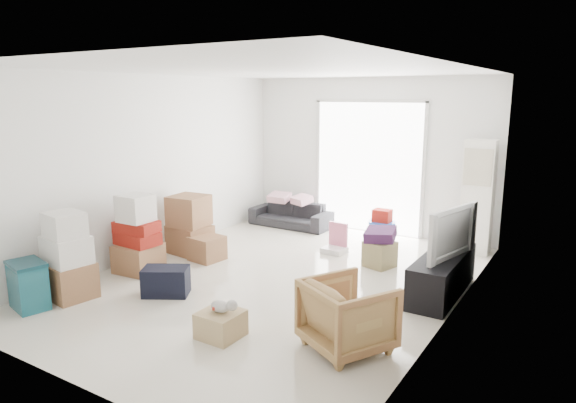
{
  "coord_description": "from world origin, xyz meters",
  "views": [
    {
      "loc": [
        3.53,
        -5.39,
        2.41
      ],
      "look_at": [
        0.06,
        0.2,
        1.03
      ],
      "focal_mm": 32.0,
      "sensor_mm": 36.0,
      "label": 1
    }
  ],
  "objects_px": {
    "television": "(444,250)",
    "storage_bins": "(28,285)",
    "wood_crate": "(221,324)",
    "tv_console": "(442,275)",
    "ac_tower": "(478,197)",
    "sofa": "(291,211)",
    "ottoman": "(380,254)",
    "kids_table": "(382,220)",
    "armchair": "(348,312)"
  },
  "relations": [
    {
      "from": "tv_console",
      "to": "armchair",
      "type": "relative_size",
      "value": 1.97
    },
    {
      "from": "television",
      "to": "armchair",
      "type": "relative_size",
      "value": 1.4
    },
    {
      "from": "sofa",
      "to": "storage_bins",
      "type": "relative_size",
      "value": 2.76
    },
    {
      "from": "sofa",
      "to": "ottoman",
      "type": "relative_size",
      "value": 4.14
    },
    {
      "from": "kids_table",
      "to": "wood_crate",
      "type": "height_order",
      "value": "kids_table"
    },
    {
      "from": "ottoman",
      "to": "wood_crate",
      "type": "relative_size",
      "value": 0.92
    },
    {
      "from": "tv_console",
      "to": "ottoman",
      "type": "relative_size",
      "value": 4.06
    },
    {
      "from": "television",
      "to": "storage_bins",
      "type": "xyz_separation_m",
      "value": [
        -3.9,
        -2.91,
        -0.29
      ]
    },
    {
      "from": "wood_crate",
      "to": "armchair",
      "type": "bearing_deg",
      "value": 20.47
    },
    {
      "from": "sofa",
      "to": "kids_table",
      "type": "bearing_deg",
      "value": -6.54
    },
    {
      "from": "armchair",
      "to": "kids_table",
      "type": "relative_size",
      "value": 1.3
    },
    {
      "from": "ac_tower",
      "to": "ottoman",
      "type": "distance_m",
      "value": 1.87
    },
    {
      "from": "kids_table",
      "to": "ac_tower",
      "type": "bearing_deg",
      "value": 14.73
    },
    {
      "from": "armchair",
      "to": "ottoman",
      "type": "height_order",
      "value": "armchair"
    },
    {
      "from": "tv_console",
      "to": "storage_bins",
      "type": "height_order",
      "value": "storage_bins"
    },
    {
      "from": "television",
      "to": "wood_crate",
      "type": "bearing_deg",
      "value": 159.26
    },
    {
      "from": "storage_bins",
      "to": "wood_crate",
      "type": "relative_size",
      "value": 1.38
    },
    {
      "from": "sofa",
      "to": "ac_tower",
      "type": "bearing_deg",
      "value": 2.61
    },
    {
      "from": "storage_bins",
      "to": "ottoman",
      "type": "relative_size",
      "value": 1.5
    },
    {
      "from": "storage_bins",
      "to": "ac_tower",
      "type": "bearing_deg",
      "value": 51.89
    },
    {
      "from": "tv_console",
      "to": "television",
      "type": "height_order",
      "value": "television"
    },
    {
      "from": "ac_tower",
      "to": "television",
      "type": "relative_size",
      "value": 1.65
    },
    {
      "from": "television",
      "to": "wood_crate",
      "type": "xyz_separation_m",
      "value": [
        -1.58,
        -2.31,
        -0.43
      ]
    },
    {
      "from": "ottoman",
      "to": "storage_bins",
      "type": "bearing_deg",
      "value": -129.37
    },
    {
      "from": "ottoman",
      "to": "kids_table",
      "type": "relative_size",
      "value": 0.63
    },
    {
      "from": "television",
      "to": "storage_bins",
      "type": "distance_m",
      "value": 4.87
    },
    {
      "from": "ac_tower",
      "to": "television",
      "type": "distance_m",
      "value": 2.02
    },
    {
      "from": "tv_console",
      "to": "armchair",
      "type": "distance_m",
      "value": 1.91
    },
    {
      "from": "armchair",
      "to": "wood_crate",
      "type": "distance_m",
      "value": 1.3
    },
    {
      "from": "tv_console",
      "to": "storage_bins",
      "type": "relative_size",
      "value": 2.7
    },
    {
      "from": "kids_table",
      "to": "wood_crate",
      "type": "xyz_separation_m",
      "value": [
        -0.15,
        -3.94,
        -0.28
      ]
    },
    {
      "from": "ac_tower",
      "to": "armchair",
      "type": "bearing_deg",
      "value": -95.03
    },
    {
      "from": "television",
      "to": "wood_crate",
      "type": "relative_size",
      "value": 2.65
    },
    {
      "from": "storage_bins",
      "to": "kids_table",
      "type": "height_order",
      "value": "kids_table"
    },
    {
      "from": "ac_tower",
      "to": "armchair",
      "type": "xyz_separation_m",
      "value": [
        -0.34,
        -3.86,
        -0.5
      ]
    },
    {
      "from": "television",
      "to": "storage_bins",
      "type": "height_order",
      "value": "television"
    },
    {
      "from": "armchair",
      "to": "ottoman",
      "type": "xyz_separation_m",
      "value": [
        -0.65,
        2.44,
        -0.19
      ]
    },
    {
      "from": "television",
      "to": "storage_bins",
      "type": "bearing_deg",
      "value": 140.47
    },
    {
      "from": "kids_table",
      "to": "wood_crate",
      "type": "distance_m",
      "value": 3.96
    },
    {
      "from": "tv_console",
      "to": "kids_table",
      "type": "height_order",
      "value": "kids_table"
    },
    {
      "from": "ac_tower",
      "to": "television",
      "type": "height_order",
      "value": "ac_tower"
    },
    {
      "from": "ac_tower",
      "to": "television",
      "type": "xyz_separation_m",
      "value": [
        0.05,
        -2.0,
        -0.31
      ]
    },
    {
      "from": "television",
      "to": "kids_table",
      "type": "relative_size",
      "value": 1.82
    },
    {
      "from": "television",
      "to": "ac_tower",
      "type": "bearing_deg",
      "value": 15.19
    },
    {
      "from": "armchair",
      "to": "kids_table",
      "type": "distance_m",
      "value": 3.65
    },
    {
      "from": "ac_tower",
      "to": "tv_console",
      "type": "relative_size",
      "value": 1.17
    },
    {
      "from": "kids_table",
      "to": "sofa",
      "type": "bearing_deg",
      "value": 173.49
    },
    {
      "from": "sofa",
      "to": "ottoman",
      "type": "bearing_deg",
      "value": -29.34
    },
    {
      "from": "storage_bins",
      "to": "sofa",
      "type": "bearing_deg",
      "value": 82.89
    },
    {
      "from": "ac_tower",
      "to": "ottoman",
      "type": "bearing_deg",
      "value": -124.84
    }
  ]
}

